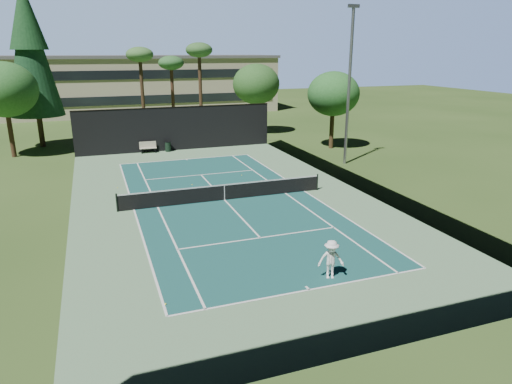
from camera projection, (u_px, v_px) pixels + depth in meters
ground at (225, 200)px, 28.33m from camera, size 160.00×160.00×0.00m
apron_slab at (225, 200)px, 28.33m from camera, size 18.00×32.00×0.01m
court_surface at (225, 200)px, 28.33m from camera, size 10.97×23.77×0.01m
court_lines at (225, 200)px, 28.33m from camera, size 11.07×23.87×0.01m
tennis_net at (224, 192)px, 28.17m from camera, size 12.90×0.10×1.10m
fence at (224, 169)px, 27.80m from camera, size 18.04×32.05×4.03m
player at (331, 259)px, 18.38m from camera, size 1.20×0.92×1.64m
tennis_ball_a at (165, 304)px, 16.62m from camera, size 0.07×0.07×0.07m
tennis_ball_b at (192, 185)px, 31.51m from camera, size 0.08×0.08×0.08m
tennis_ball_c at (242, 175)px, 33.89m from camera, size 0.07×0.07×0.07m
tennis_ball_d at (117, 188)px, 30.81m from camera, size 0.07×0.07×0.07m
park_bench at (148, 147)px, 41.42m from camera, size 1.50×0.45×1.02m
trash_bin at (168, 146)px, 41.94m from camera, size 0.56×0.56×0.95m
pine_tree at (29, 43)px, 41.42m from camera, size 4.80×4.80×15.00m
palm_a at (140, 58)px, 46.85m from camera, size 2.80×2.80×9.32m
palm_b at (171, 66)px, 50.02m from camera, size 2.80×2.80×8.42m
palm_c at (199, 54)px, 47.77m from camera, size 2.80×2.80×9.77m
decid_tree_a at (256, 84)px, 49.74m from camera, size 5.12×5.12×7.62m
decid_tree_b at (333, 94)px, 42.14m from camera, size 4.80×4.80×7.14m
decid_tree_c at (4, 90)px, 38.30m from camera, size 5.44×5.44×8.09m
campus_building at (140, 84)px, 68.44m from camera, size 40.50×12.50×8.30m
light_pole at (349, 83)px, 35.70m from camera, size 0.90×0.25×12.22m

